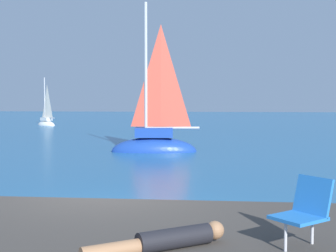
{
  "coord_description": "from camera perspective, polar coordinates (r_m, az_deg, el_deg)",
  "views": [
    {
      "loc": [
        2.05,
        -8.32,
        2.27
      ],
      "look_at": [
        0.1,
        9.16,
        1.27
      ],
      "focal_mm": 49.44,
      "sensor_mm": 36.0,
      "label": 1
    }
  ],
  "objects": [
    {
      "name": "ground_plane",
      "position": [
        8.86,
        -7.38,
        -11.61
      ],
      "size": [
        160.0,
        160.0,
        0.0
      ],
      "primitive_type": "plane",
      "color": "#236093"
    },
    {
      "name": "person_sunbather",
      "position": [
        5.37,
        -0.44,
        -13.91
      ],
      "size": [
        1.53,
        1.11,
        0.25
      ],
      "rotation": [
        0.0,
        0.0,
        3.74
      ],
      "color": "black",
      "rests_on": "shore_ledge"
    },
    {
      "name": "boulder_seaward",
      "position": [
        8.07,
        -8.74,
        -13.12
      ],
      "size": [
        0.75,
        0.92,
        0.61
      ],
      "primitive_type": "cube",
      "rotation": [
        0.09,
        0.09,
        1.6
      ],
      "color": "#3D3531",
      "rests_on": "ground"
    },
    {
      "name": "sailboat_near",
      "position": [
        20.21,
        -1.68,
        -2.11
      ],
      "size": [
        3.9,
        1.7,
        7.1
      ],
      "rotation": [
        0.0,
        0.0,
        3.26
      ],
      "color": "#193D99",
      "rests_on": "ground"
    },
    {
      "name": "beach_chair",
      "position": [
        5.65,
        16.5,
        -9.73
      ],
      "size": [
        0.76,
        0.75,
        0.8
      ],
      "rotation": [
        0.0,
        0.0,
        3.86
      ],
      "color": "blue",
      "rests_on": "shore_ledge"
    },
    {
      "name": "boulder_inland",
      "position": [
        8.01,
        5.4,
        -13.21
      ],
      "size": [
        0.99,
        0.9,
        0.6
      ],
      "primitive_type": "cube",
      "rotation": [
        -0.13,
        0.19,
        2.51
      ],
      "color": "#464030",
      "rests_on": "ground"
    },
    {
      "name": "sailboat_far",
      "position": [
        42.43,
        -14.76,
        0.41
      ],
      "size": [
        2.44,
        2.18,
        4.67
      ],
      "rotation": [
        0.0,
        0.0,
        2.47
      ],
      "color": "white",
      "rests_on": "ground"
    }
  ]
}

